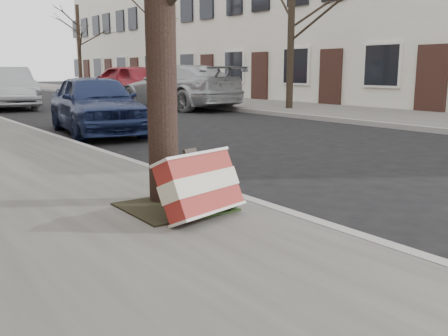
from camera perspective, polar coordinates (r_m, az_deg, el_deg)
ground at (r=5.12m, az=21.44°, el=-4.89°), size 120.00×120.00×0.00m
far_sidewalk at (r=21.34m, az=-1.75°, el=7.67°), size 4.00×70.00×0.12m
house_far at (r=25.54m, az=7.24°, el=16.11°), size 6.70×40.00×7.20m
dirt_patch at (r=4.56m, az=-5.79°, el=-4.41°), size 0.85×0.85×0.02m
suitcase_red at (r=4.16m, az=-2.77°, el=-2.03°), size 0.80×0.56×0.56m
suitcase_navy at (r=4.29m, az=-1.89°, el=-2.50°), size 0.59×0.40×0.43m
car_near_front at (r=11.05m, az=-14.42°, el=7.13°), size 2.06×3.95×1.28m
car_near_mid at (r=19.52m, az=-23.56°, el=8.41°), size 1.96×4.56×1.46m
car_far_front at (r=17.92m, az=-5.27°, el=9.22°), size 2.72×5.45×1.52m
car_far_back at (r=21.82m, az=-11.33°, el=9.49°), size 3.03×5.04×1.61m
tree_far_a at (r=16.61m, az=7.65°, el=14.47°), size 0.22×0.22×4.44m
tree_far_b at (r=24.71m, az=-8.75°, el=14.44°), size 0.20×0.20×5.41m
tree_far_c at (r=33.02m, az=-16.22°, el=13.05°), size 0.22×0.22×5.16m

